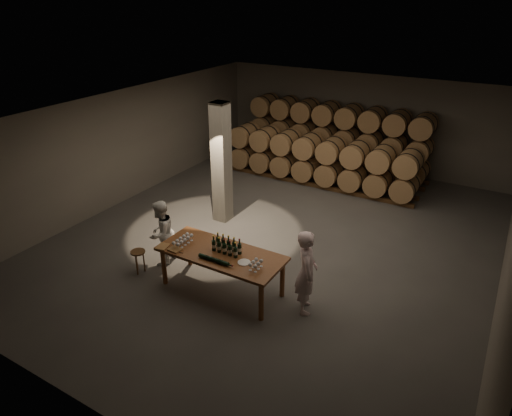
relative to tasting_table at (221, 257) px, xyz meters
The scene contains 15 objects.
room 3.34m from the tasting_table, 123.69° to the left, with size 12.00×12.00×12.00m.
tasting_table is the anchor object (origin of this frame).
barrel_stack_back 7.73m from the tasting_table, 94.23° to the left, with size 6.26×0.95×2.31m.
barrel_stack_front 6.33m from the tasting_table, 95.17° to the left, with size 6.26×0.95×1.57m.
bottle_cluster 0.25m from the tasting_table, 38.03° to the left, with size 0.60×0.23×0.34m.
lying_bottles 0.39m from the tasting_table, 77.00° to the right, with size 0.79×0.09×0.09m.
glass_cluster_left 0.90m from the tasting_table, behind, with size 0.19×0.52×0.16m.
glass_cluster_right 0.93m from the tasting_table, ahead, with size 0.19×0.30×0.16m.
plate 0.62m from the tasting_table, ahead, with size 0.25×0.25×0.01m, color white.
notebook_near 0.96m from the tasting_table, 155.03° to the right, with size 0.26×0.21×0.03m, color olive.
notebook_corner 1.24m from the tasting_table, 159.56° to the right, with size 0.22×0.28×0.02m, color olive.
pen 0.85m from the tasting_table, 149.11° to the right, with size 0.01×0.01×0.15m, color black.
stool 2.02m from the tasting_table, 168.70° to the right, with size 0.32×0.32×0.53m.
person_man 1.78m from the tasting_table, ahead, with size 0.63×0.41×1.73m, color white.
person_woman 1.77m from the tasting_table, behind, with size 0.74×0.58×1.52m, color white.
Camera 1 is at (4.58, -8.94, 5.71)m, focal length 32.00 mm.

